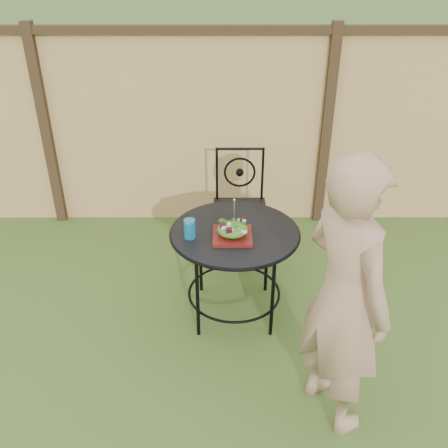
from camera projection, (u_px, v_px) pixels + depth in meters
name	position (u px, v px, depth m)	size (l,w,h in m)	color
ground	(171.00, 382.00, 3.25)	(60.00, 60.00, 0.00)	#274817
fence	(187.00, 128.00, 4.66)	(8.00, 0.12, 1.90)	#F1C177
patio_table	(235.00, 247.00, 3.57)	(0.92, 0.92, 0.72)	black
patio_chair	(240.00, 202.00, 4.34)	(0.46, 0.46, 0.95)	black
diner	(344.00, 299.00, 2.67)	(0.62, 0.40, 1.69)	#A77E5F
salad_plate	(232.00, 236.00, 3.42)	(0.27, 0.27, 0.02)	#4E0B10
salad	(232.00, 229.00, 3.40)	(0.21, 0.21, 0.08)	#235614
fork	(234.00, 213.00, 3.33)	(0.01, 0.01, 0.18)	silver
drinking_glass	(190.00, 229.00, 3.39)	(0.08, 0.08, 0.14)	#0C6F94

